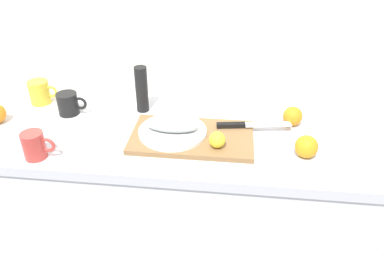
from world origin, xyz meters
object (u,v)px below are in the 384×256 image
(white_plate, at_px, (173,132))
(chef_knife, at_px, (245,125))
(fish_fillet, at_px, (172,126))
(coffee_mug_1, at_px, (35,145))
(coffee_mug_2, at_px, (40,92))
(pepper_mill, at_px, (142,89))
(lemon_0, at_px, (217,140))
(orange_0, at_px, (306,147))
(cutting_board, at_px, (192,137))
(coffee_mug_0, at_px, (68,104))

(white_plate, bearing_deg, chef_knife, 15.98)
(fish_fillet, height_order, chef_knife, fish_fillet)
(coffee_mug_1, bearing_deg, chef_knife, 19.42)
(coffee_mug_2, xyz_separation_m, pepper_mill, (0.46, -0.02, 0.05))
(coffee_mug_2, bearing_deg, fish_fillet, -19.43)
(lemon_0, bearing_deg, orange_0, 1.06)
(lemon_0, distance_m, coffee_mug_1, 0.63)
(cutting_board, distance_m, lemon_0, 0.13)
(fish_fillet, height_order, coffee_mug_0, coffee_mug_0)
(cutting_board, xyz_separation_m, lemon_0, (0.10, -0.07, 0.04))
(fish_fillet, relative_size, lemon_0, 3.26)
(white_plate, distance_m, lemon_0, 0.19)
(coffee_mug_2, relative_size, orange_0, 1.58)
(cutting_board, xyz_separation_m, orange_0, (0.41, -0.06, 0.03))
(fish_fillet, relative_size, pepper_mill, 0.98)
(lemon_0, height_order, coffee_mug_1, coffee_mug_1)
(white_plate, relative_size, pepper_mill, 1.30)
(pepper_mill, bearing_deg, coffee_mug_2, 177.85)
(chef_knife, distance_m, coffee_mug_1, 0.77)
(white_plate, bearing_deg, cutting_board, -2.38)
(coffee_mug_2, bearing_deg, orange_0, -14.51)
(coffee_mug_0, bearing_deg, chef_knife, -4.83)
(orange_0, bearing_deg, lemon_0, -178.94)
(fish_fillet, distance_m, coffee_mug_0, 0.48)
(pepper_mill, bearing_deg, lemon_0, -39.59)
(coffee_mug_1, distance_m, coffee_mug_2, 0.43)
(cutting_board, xyz_separation_m, white_plate, (-0.07, 0.00, 0.02))
(fish_fillet, xyz_separation_m, pepper_mill, (-0.16, 0.20, 0.05))
(cutting_board, height_order, orange_0, orange_0)
(fish_fillet, bearing_deg, orange_0, -7.83)
(cutting_board, relative_size, coffee_mug_2, 3.60)
(coffee_mug_2, relative_size, pepper_mill, 0.65)
(coffee_mug_1, height_order, pepper_mill, pepper_mill)
(fish_fillet, height_order, pepper_mill, pepper_mill)
(white_plate, distance_m, coffee_mug_0, 0.48)
(white_plate, relative_size, coffee_mug_1, 2.20)
(coffee_mug_1, bearing_deg, white_plate, 21.39)
(chef_knife, distance_m, pepper_mill, 0.45)
(coffee_mug_1, distance_m, pepper_mill, 0.48)
(fish_fillet, relative_size, orange_0, 2.40)
(cutting_board, height_order, coffee_mug_1, coffee_mug_1)
(fish_fillet, bearing_deg, pepper_mill, 128.44)
(coffee_mug_1, relative_size, coffee_mug_2, 0.92)
(cutting_board, xyz_separation_m, coffee_mug_0, (-0.53, 0.14, 0.04))
(orange_0, bearing_deg, chef_knife, 145.98)
(white_plate, distance_m, chef_knife, 0.28)
(cutting_board, relative_size, white_plate, 1.78)
(orange_0, bearing_deg, fish_fillet, 172.17)
(cutting_board, bearing_deg, coffee_mug_1, -161.68)
(coffee_mug_1, xyz_separation_m, coffee_mug_2, (-0.17, 0.40, 0.00))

